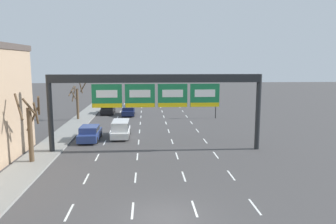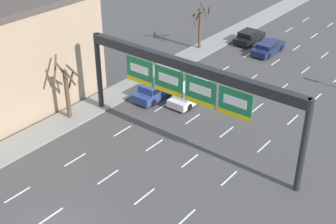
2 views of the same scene
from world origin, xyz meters
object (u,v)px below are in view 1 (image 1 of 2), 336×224
Objects in this scene: tree_bare_third at (31,127)px; car_blue at (90,133)px; sign_gantry at (156,89)px; car_black at (108,109)px; tree_bare_closest at (77,99)px; suv_white at (121,128)px; car_navy at (129,110)px; traffic_light_near_gantry at (216,96)px.

car_blue is at bearing 65.87° from tree_bare_third.
car_black is (-6.68, 21.40, -4.73)m from sign_gantry.
suv_white is at bearing -58.72° from tree_bare_closest.
tree_bare_third is (-6.23, -22.82, 2.15)m from car_navy.
car_blue is (0.17, -17.17, 0.03)m from car_black.
sign_gantry is at bearing -33.08° from car_blue.
car_navy is 0.87× the size of tree_bare_closest.
car_blue is 19.69m from traffic_light_near_gantry.
suv_white is 0.84× the size of tree_bare_closest.
sign_gantry reaches higher than car_black.
traffic_light_near_gantry is 26.77m from tree_bare_third.
tree_bare_third reaches higher than car_blue.
car_navy is at bearing 27.85° from tree_bare_closest.
sign_gantry reaches higher than car_blue.
suv_white is at bearing -78.80° from car_black.
tree_bare_closest is (-3.44, -5.01, 2.03)m from car_black.
tree_bare_third is at bearing -97.10° from car_black.
sign_gantry is 4.07× the size of suv_white.
car_blue is 0.85× the size of tree_bare_third.
car_blue is (-3.02, -15.67, 0.09)m from car_navy.
suv_white is at bearing 122.45° from sign_gantry.
car_navy is at bearing 164.23° from traffic_light_near_gantry.
tree_bare_closest is (-18.90, -0.04, -0.25)m from traffic_light_near_gantry.
car_black is 24.60m from tree_bare_third.
sign_gantry is 20.77m from car_navy.
sign_gantry is at bearing -58.32° from tree_bare_closest.
suv_white is at bearing -90.26° from car_navy.
car_black is 0.93× the size of suv_white.
car_black is at bearing 55.52° from tree_bare_closest.
tree_bare_third is at bearing -88.79° from tree_bare_closest.
car_black is at bearing 107.33° from sign_gantry.
tree_bare_closest is at bearing -179.87° from traffic_light_near_gantry.
traffic_light_near_gantry is (12.33, 10.86, 2.09)m from suv_white.
car_navy is 7.79m from tree_bare_closest.
car_black is at bearing 82.90° from tree_bare_third.
tree_bare_closest is 1.03× the size of tree_bare_third.
car_navy is 15.96m from car_blue.
car_black is 16.40m from traffic_light_near_gantry.
suv_white is 12.79m from tree_bare_closest.
tree_bare_third reaches higher than suv_white.
tree_bare_third is (-6.16, -8.50, 1.89)m from suv_white.
car_navy is at bearing -25.15° from car_black.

